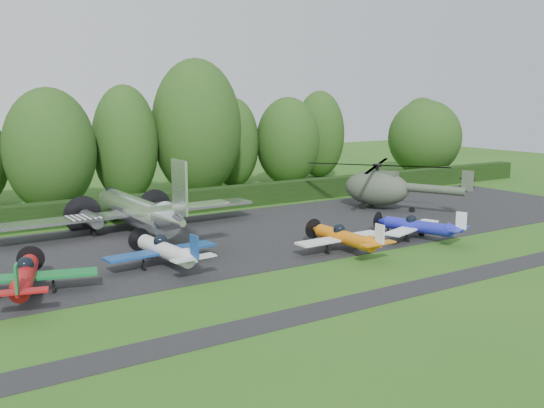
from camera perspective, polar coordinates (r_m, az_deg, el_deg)
ground at (r=37.75m, az=5.61°, el=-5.82°), size 160.00×160.00×0.00m
apron at (r=45.76m, az=-2.15°, el=-2.95°), size 70.00×18.00×0.01m
taxiway_verge at (r=33.45m, az=12.03°, el=-8.09°), size 70.00×2.00×0.00m
hedgerow at (r=55.33m, az=-7.94°, el=-0.77°), size 90.00×1.60×2.00m
transport_plane at (r=46.54m, az=-12.54°, el=-0.67°), size 20.49×15.71×6.57m
light_plane_red at (r=34.01m, az=-22.25°, el=-6.31°), size 7.21×7.58×2.77m
light_plane_white at (r=37.34m, az=-10.02°, el=-4.29°), size 7.15×7.52×2.75m
light_plane_orange at (r=40.64m, az=6.84°, el=-3.13°), size 6.72×7.07×2.58m
light_plane_blue at (r=45.22m, az=13.57°, el=-2.03°), size 6.53×6.86×2.51m
helicopter at (r=56.83m, az=9.88°, el=1.77°), size 13.06×15.29×4.20m
sign_board at (r=73.04m, az=14.82°, el=2.67°), size 3.52×0.13×1.98m
tree_1 at (r=63.44m, az=-7.13°, el=7.08°), size 9.27×9.27×14.20m
tree_2 at (r=71.17m, az=1.50°, el=5.90°), size 7.44×7.44×10.30m
tree_3 at (r=78.61m, az=4.49°, el=6.55°), size 6.42×6.42×11.10m
tree_4 at (r=57.64m, az=-20.19°, el=4.75°), size 8.08×8.08×11.18m
tree_5 at (r=60.94m, az=-13.65°, el=5.48°), size 6.39×6.39×11.50m
tree_8 at (r=69.79m, az=-3.61°, el=5.75°), size 5.71×5.71×10.21m
tree_9 at (r=86.61m, az=13.84°, el=6.33°), size 6.70×6.70×10.23m
tree_10 at (r=82.96m, az=14.18°, el=6.07°), size 9.59×9.59×9.95m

